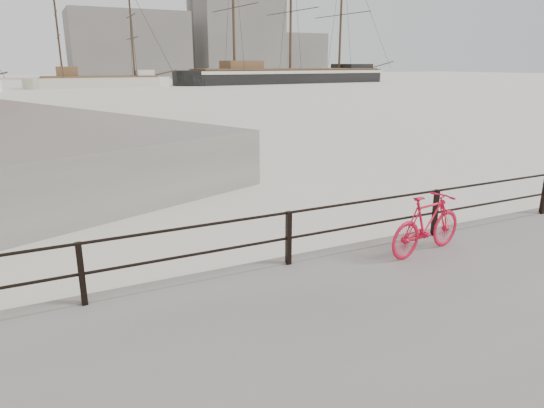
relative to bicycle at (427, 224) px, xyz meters
name	(u,v)px	position (x,y,z in m)	size (l,w,h in m)	color
ground	(426,248)	(0.87, 0.83, -0.93)	(400.00, 400.00, 0.00)	white
guardrail	(435,213)	(0.87, 0.68, -0.08)	(28.00, 0.10, 1.00)	black
bicycle	(427,224)	(0.00, 0.00, 0.00)	(1.93, 0.29, 1.16)	red
barque_black	(290,83)	(43.61, 86.42, -0.93)	(57.66, 18.87, 32.79)	black
schooner_mid	(101,88)	(4.85, 82.42, -0.93)	(25.55, 10.81, 18.68)	beige
industrial_west	(129,45)	(20.87, 140.83, 8.07)	(32.00, 18.00, 18.00)	gray
industrial_mid	(236,38)	(55.87, 145.83, 11.07)	(26.00, 20.00, 24.00)	gray
industrial_east	(292,55)	(78.87, 150.83, 6.07)	(20.00, 16.00, 14.00)	gray
smokestack	(191,4)	(42.87, 150.83, 21.07)	(2.80, 2.80, 44.00)	gray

